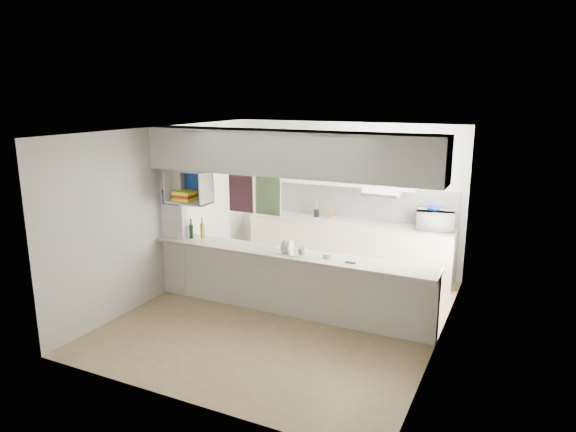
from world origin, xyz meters
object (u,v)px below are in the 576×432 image
Objects in this scene: dish_rack at (290,248)px; microwave at (435,220)px; wine_bottles at (197,231)px; bowl at (433,209)px.

microwave is at bearing 58.12° from dish_rack.
dish_rack is at bearing 42.49° from microwave.
wine_bottles is (-1.60, 0.07, 0.04)m from dish_rack.
wine_bottles is (-3.15, -2.04, -0.24)m from bowl.
dish_rack is (-1.58, -2.15, -0.09)m from microwave.
microwave is 1.84× the size of wine_bottles.
bowl reaches higher than wine_bottles.
bowl is 3.76m from wine_bottles.
microwave is 1.57× the size of dish_rack.
bowl is at bearing 35.82° from microwave.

